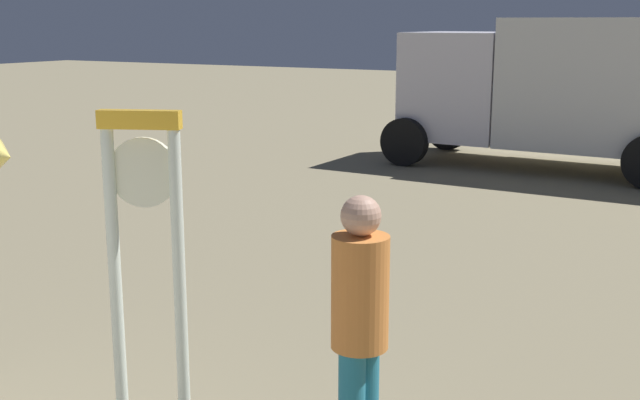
{
  "coord_description": "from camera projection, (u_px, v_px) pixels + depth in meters",
  "views": [
    {
      "loc": [
        3.39,
        -1.14,
        2.67
      ],
      "look_at": [
        0.19,
        4.59,
        1.2
      ],
      "focal_mm": 44.88,
      "sensor_mm": 36.0,
      "label": 1
    }
  ],
  "objects": [
    {
      "name": "person_near_clock",
      "position": [
        360.0,
        326.0,
        4.58
      ],
      "size": [
        0.33,
        0.33,
        1.73
      ],
      "color": "teal",
      "rests_on": "ground_plane"
    },
    {
      "name": "box_truck_near",
      "position": [
        580.0,
        87.0,
        14.34
      ],
      "size": [
        6.38,
        2.59,
        2.73
      ],
      "color": "silver",
      "rests_on": "ground_plane"
    },
    {
      "name": "standing_clock",
      "position": [
        147.0,
        265.0,
        4.44
      ],
      "size": [
        0.45,
        0.25,
        2.21
      ],
      "color": "silver",
      "rests_on": "ground_plane"
    }
  ]
}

